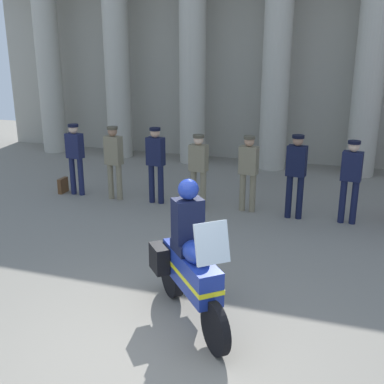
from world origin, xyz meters
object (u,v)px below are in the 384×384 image
(officer_in_row_2, at_px, (156,159))
(officer_in_row_3, at_px, (198,166))
(officer_in_row_0, at_px, (75,154))
(briefcase_on_ground, at_px, (63,185))
(officer_in_row_6, at_px, (351,175))
(officer_in_row_4, at_px, (248,168))
(officer_in_row_5, at_px, (296,170))
(officer_in_row_1, at_px, (114,157))
(motorcycle_with_rider, at_px, (189,263))

(officer_in_row_2, distance_m, officer_in_row_3, 1.00)
(officer_in_row_0, relative_size, briefcase_on_ground, 4.67)
(officer_in_row_0, height_order, officer_in_row_2, officer_in_row_2)
(officer_in_row_2, distance_m, officer_in_row_6, 4.10)
(officer_in_row_2, bearing_deg, officer_in_row_3, -175.06)
(officer_in_row_4, height_order, briefcase_on_ground, officer_in_row_4)
(officer_in_row_0, height_order, officer_in_row_6, officer_in_row_0)
(officer_in_row_5, relative_size, officer_in_row_6, 1.03)
(officer_in_row_1, xyz_separation_m, officer_in_row_6, (5.10, 0.07, -0.00))
(officer_in_row_3, xyz_separation_m, officer_in_row_4, (1.05, 0.15, 0.00))
(officer_in_row_5, bearing_deg, officer_in_row_3, 8.26)
(officer_in_row_2, distance_m, motorcycle_with_rider, 4.80)
(officer_in_row_3, height_order, officer_in_row_4, officer_in_row_4)
(officer_in_row_0, distance_m, officer_in_row_2, 2.01)
(officer_in_row_6, distance_m, motorcycle_with_rider, 4.68)
(officer_in_row_4, bearing_deg, briefcase_on_ground, 8.95)
(officer_in_row_1, relative_size, officer_in_row_2, 0.99)
(officer_in_row_0, xyz_separation_m, officer_in_row_5, (5.06, 0.00, 0.03))
(officer_in_row_1, xyz_separation_m, motorcycle_with_rider, (3.22, -4.20, -0.20))
(officer_in_row_6, relative_size, motorcycle_with_rider, 0.88)
(officer_in_row_1, xyz_separation_m, officer_in_row_5, (4.05, 0.03, 0.03))
(officer_in_row_3, height_order, motorcycle_with_rider, motorcycle_with_rider)
(officer_in_row_6, height_order, briefcase_on_ground, officer_in_row_6)
(officer_in_row_6, bearing_deg, officer_in_row_2, 7.88)
(officer_in_row_0, bearing_deg, briefcase_on_ground, 5.90)
(officer_in_row_5, xyz_separation_m, motorcycle_with_rider, (-0.83, -4.23, -0.23))
(officer_in_row_1, height_order, briefcase_on_ground, officer_in_row_1)
(officer_in_row_1, bearing_deg, officer_in_row_3, -172.34)
(officer_in_row_4, relative_size, officer_in_row_6, 0.97)
(briefcase_on_ground, bearing_deg, motorcycle_with_rider, -42.45)
(officer_in_row_0, xyz_separation_m, officer_in_row_3, (3.02, -0.02, -0.04))
(officer_in_row_0, distance_m, officer_in_row_6, 6.12)
(officer_in_row_0, relative_size, officer_in_row_6, 1.00)
(officer_in_row_2, relative_size, officer_in_row_3, 1.05)
(officer_in_row_3, relative_size, officer_in_row_6, 0.97)
(officer_in_row_4, height_order, officer_in_row_6, officer_in_row_6)
(officer_in_row_2, xyz_separation_m, briefcase_on_ground, (-2.42, -0.01, -0.83))
(officer_in_row_6, relative_size, briefcase_on_ground, 4.66)
(officer_in_row_0, bearing_deg, motorcycle_with_rider, 142.54)
(officer_in_row_5, height_order, officer_in_row_6, officer_in_row_5)
(officer_in_row_2, xyz_separation_m, officer_in_row_6, (4.10, 0.02, -0.02))
(officer_in_row_0, distance_m, motorcycle_with_rider, 5.98)
(officer_in_row_3, bearing_deg, officer_in_row_2, 4.94)
(officer_in_row_1, distance_m, motorcycle_with_rider, 5.29)
(officer_in_row_1, bearing_deg, officer_in_row_5, -172.04)
(officer_in_row_5, bearing_deg, officer_in_row_4, 0.61)
(officer_in_row_4, bearing_deg, officer_in_row_5, -179.39)
(officer_in_row_1, bearing_deg, officer_in_row_4, -169.63)
(officer_in_row_0, bearing_deg, officer_in_row_5, -172.45)
(officer_in_row_1, xyz_separation_m, briefcase_on_ground, (-1.42, 0.04, -0.81))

